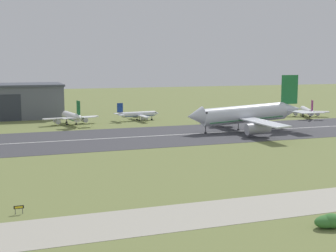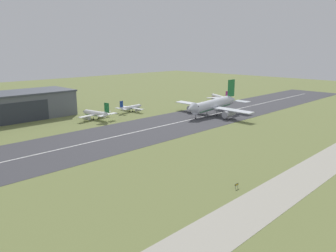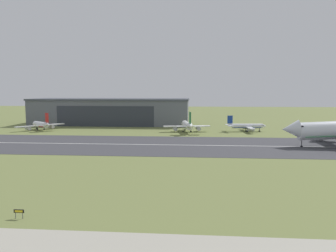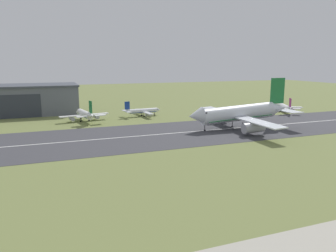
{
  "view_description": "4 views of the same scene",
  "coord_description": "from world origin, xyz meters",
  "px_view_note": "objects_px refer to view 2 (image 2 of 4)",
  "views": [
    {
      "loc": [
        -12.88,
        -45.2,
        24.31
      ],
      "look_at": [
        26.67,
        67.83,
        7.91
      ],
      "focal_mm": 50.0,
      "sensor_mm": 36.0,
      "label": 1
    },
    {
      "loc": [
        -85.49,
        -15.59,
        38.34
      ],
      "look_at": [
        11.12,
        81.45,
        5.79
      ],
      "focal_mm": 35.0,
      "sensor_mm": 36.0,
      "label": 2
    },
    {
      "loc": [
        14.78,
        -14.42,
        19.25
      ],
      "look_at": [
        7.1,
        80.18,
        9.05
      ],
      "focal_mm": 35.0,
      "sensor_mm": 36.0,
      "label": 3
    },
    {
      "loc": [
        -5.32,
        -9.58,
        25.95
      ],
      "look_at": [
        28.55,
        79.21,
        7.41
      ],
      "focal_mm": 35.0,
      "sensor_mm": 36.0,
      "label": 4
    }
  ],
  "objects_px": {
    "airplane_parked_centre": "(131,108)",
    "airplane_parked_far_east": "(96,114)",
    "runway_sign": "(237,185)",
    "airplane_landing": "(213,105)",
    "airplane_parked_east": "(219,97)"
  },
  "relations": [
    {
      "from": "airplane_parked_centre",
      "to": "runway_sign",
      "type": "height_order",
      "value": "airplane_parked_centre"
    },
    {
      "from": "airplane_parked_east",
      "to": "airplane_parked_far_east",
      "type": "xyz_separation_m",
      "value": [
        -102.98,
        7.83,
        0.5
      ]
    },
    {
      "from": "airplane_landing",
      "to": "runway_sign",
      "type": "height_order",
      "value": "airplane_landing"
    },
    {
      "from": "airplane_parked_east",
      "to": "airplane_parked_centre",
      "type": "bearing_deg",
      "value": 170.83
    },
    {
      "from": "airplane_parked_centre",
      "to": "airplane_parked_far_east",
      "type": "distance_m",
      "value": 28.38
    },
    {
      "from": "airplane_parked_centre",
      "to": "airplane_parked_far_east",
      "type": "bearing_deg",
      "value": -171.36
    },
    {
      "from": "runway_sign",
      "to": "airplane_parked_far_east",
      "type": "bearing_deg",
      "value": 77.89
    },
    {
      "from": "airplane_parked_centre",
      "to": "airplane_parked_far_east",
      "type": "height_order",
      "value": "airplane_parked_far_east"
    },
    {
      "from": "airplane_landing",
      "to": "airplane_parked_far_east",
      "type": "bearing_deg",
      "value": 145.4
    },
    {
      "from": "runway_sign",
      "to": "airplane_landing",
      "type": "bearing_deg",
      "value": 41.32
    },
    {
      "from": "airplane_parked_centre",
      "to": "airplane_parked_far_east",
      "type": "xyz_separation_m",
      "value": [
        -28.05,
        -4.26,
        0.58
      ]
    },
    {
      "from": "airplane_parked_centre",
      "to": "runway_sign",
      "type": "relative_size",
      "value": 12.06
    },
    {
      "from": "runway_sign",
      "to": "airplane_parked_centre",
      "type": "bearing_deg",
      "value": 65.35
    },
    {
      "from": "airplane_landing",
      "to": "airplane_parked_far_east",
      "type": "distance_m",
      "value": 67.17
    },
    {
      "from": "airplane_parked_east",
      "to": "airplane_parked_far_east",
      "type": "height_order",
      "value": "airplane_parked_far_east"
    }
  ]
}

